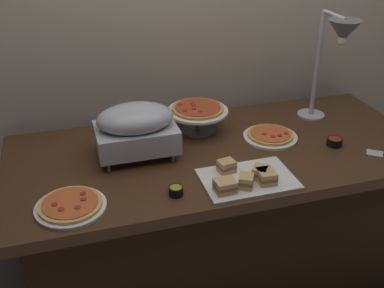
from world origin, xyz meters
name	(u,v)px	position (x,y,z in m)	size (l,w,h in m)	color
ground_plane	(216,275)	(0.00, 0.00, 0.00)	(8.00, 8.00, 0.00)	#4C443D
back_wall	(189,26)	(0.00, 0.50, 1.20)	(4.40, 0.04, 2.40)	#B7A893
buffet_table	(218,216)	(0.00, 0.00, 0.39)	(1.90, 0.84, 0.76)	#422816
chafing_dish	(136,128)	(-0.37, 0.05, 0.90)	(0.35, 0.24, 0.24)	#B7BABF
heat_lamp	(337,42)	(0.58, 0.07, 1.19)	(0.15, 0.32, 0.55)	#B7BABF
pizza_plate_front	(71,206)	(-0.68, -0.26, 0.77)	(0.26, 0.26, 0.03)	white
pizza_plate_center	(270,136)	(0.27, 0.04, 0.77)	(0.26, 0.26, 0.03)	white
pizza_plate_raised_stand	(198,112)	(-0.04, 0.21, 0.86)	(0.29, 0.29, 0.13)	#595B60
sandwich_platter	(246,178)	(0.01, -0.28, 0.78)	(0.38, 0.26, 0.06)	white
sauce_cup_near	(176,191)	(-0.28, -0.29, 0.78)	(0.06, 0.06, 0.03)	black
sauce_cup_far	(334,142)	(0.52, -0.11, 0.78)	(0.07, 0.07, 0.04)	black
serving_spatula	(384,155)	(0.68, -0.26, 0.76)	(0.16, 0.13, 0.01)	#B7BABF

